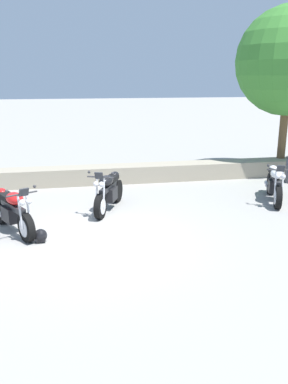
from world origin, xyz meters
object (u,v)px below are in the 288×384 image
motorcycle_red_near_left (13,212)px  motorcycle_white_far_right (275,184)px  motorcycle_black_centre (108,192)px  rider_helmet (41,236)px

motorcycle_red_near_left → motorcycle_white_far_right: same height
motorcycle_black_centre → motorcycle_white_far_right: bearing=-1.1°
motorcycle_red_near_left → rider_helmet: bearing=-48.4°
motorcycle_red_near_left → rider_helmet: 0.99m
motorcycle_red_near_left → motorcycle_black_centre: 2.53m
motorcycle_black_centre → motorcycle_white_far_right: same height
rider_helmet → motorcycle_white_far_right: bearing=15.9°
motorcycle_red_near_left → motorcycle_black_centre: bearing=27.6°
motorcycle_red_near_left → motorcycle_black_centre: same height
motorcycle_red_near_left → rider_helmet: (0.61, -0.69, -0.35)m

